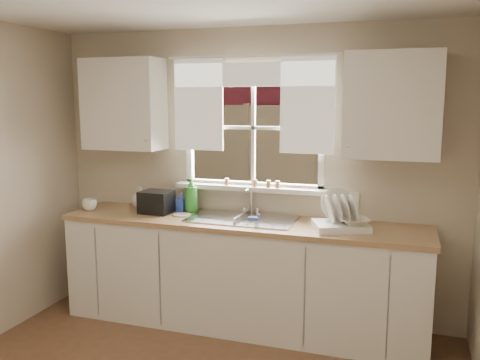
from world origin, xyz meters
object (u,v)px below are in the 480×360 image
(dish_rack, at_px, (341,219))
(soap_bottle_a, at_px, (191,195))
(black_appliance, at_px, (157,202))
(cup, at_px, (90,205))

(dish_rack, bearing_deg, soap_bottle_a, 172.30)
(soap_bottle_a, relative_size, black_appliance, 1.19)
(soap_bottle_a, xyz_separation_m, cup, (-0.89, -0.22, -0.11))
(black_appliance, bearing_deg, cup, -168.05)
(cup, distance_m, black_appliance, 0.62)
(soap_bottle_a, distance_m, cup, 0.93)
(soap_bottle_a, height_order, cup, soap_bottle_a)
(dish_rack, xyz_separation_m, black_appliance, (-1.60, 0.06, 0.02))
(dish_rack, distance_m, cup, 2.22)
(soap_bottle_a, bearing_deg, black_appliance, -151.41)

